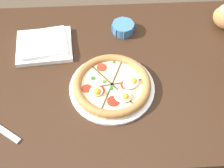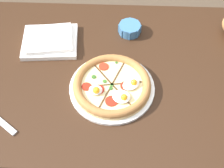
% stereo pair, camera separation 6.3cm
% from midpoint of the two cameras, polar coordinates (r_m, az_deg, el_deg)
% --- Properties ---
extents(ground_plane, '(12.00, 12.00, 0.00)m').
position_cam_midpoint_polar(ground_plane, '(1.89, -4.60, -12.94)').
color(ground_plane, brown).
extents(dining_table, '(1.54, 0.81, 0.78)m').
position_cam_midpoint_polar(dining_table, '(1.30, -6.50, -0.81)').
color(dining_table, '#331E11').
rests_on(dining_table, ground_plane).
extents(pizza, '(0.32, 0.32, 0.06)m').
position_cam_midpoint_polar(pizza, '(1.15, -1.55, -0.37)').
color(pizza, white).
rests_on(pizza, dining_table).
extents(ramekin_bowl, '(0.10, 0.10, 0.04)m').
position_cam_midpoint_polar(ramekin_bowl, '(1.36, 0.69, 10.24)').
color(ramekin_bowl, teal).
rests_on(ramekin_bowl, dining_table).
extents(napkin_folded, '(0.24, 0.21, 0.04)m').
position_cam_midpoint_polar(napkin_folded, '(1.33, -13.66, 6.90)').
color(napkin_folded, white).
rests_on(napkin_folded, dining_table).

